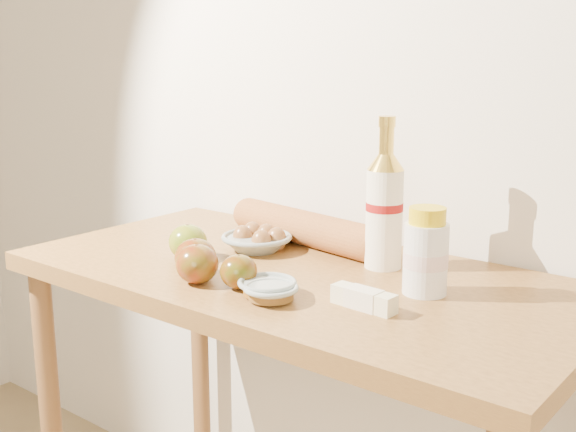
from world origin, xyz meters
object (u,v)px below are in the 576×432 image
(table, at_px, (297,326))
(egg_bowl, at_px, (258,240))
(bourbon_bottle, at_px, (384,207))
(cream_bottle, at_px, (426,254))
(baguette, at_px, (305,228))

(table, relative_size, egg_bowl, 6.92)
(bourbon_bottle, bearing_deg, cream_bottle, -45.18)
(baguette, bearing_deg, table, -48.62)
(egg_bowl, relative_size, baguette, 0.36)
(bourbon_bottle, height_order, baguette, bourbon_bottle)
(bourbon_bottle, distance_m, baguette, 0.26)
(table, xyz_separation_m, baguette, (-0.11, 0.17, 0.16))
(bourbon_bottle, bearing_deg, baguette, 157.60)
(cream_bottle, xyz_separation_m, baguette, (-0.38, 0.14, -0.04))
(bourbon_bottle, bearing_deg, egg_bowl, 179.87)
(cream_bottle, bearing_deg, egg_bowl, -169.09)
(cream_bottle, height_order, baguette, cream_bottle)
(baguette, bearing_deg, cream_bottle, -10.97)
(baguette, bearing_deg, bourbon_bottle, -1.40)
(bourbon_bottle, distance_m, egg_bowl, 0.31)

